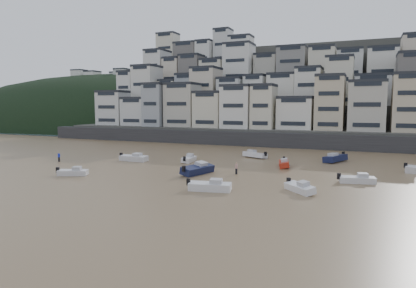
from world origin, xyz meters
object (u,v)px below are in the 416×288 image
at_px(boat_c, 198,168).
at_px(boat_d, 357,178).
at_px(boat_a, 210,185).
at_px(person_pink, 236,168).
at_px(boat_h, 255,154).
at_px(person_blue, 59,157).
at_px(boat_e, 284,162).
at_px(boat_k, 134,157).
at_px(boat_b, 300,187).
at_px(boat_j, 73,171).
at_px(boat_i, 335,157).
at_px(boat_f, 189,158).

height_order(boat_c, boat_d, boat_c).
height_order(boat_a, person_pink, person_pink).
height_order(boat_h, person_blue, person_blue).
bearing_deg(boat_c, boat_e, -27.17).
bearing_deg(boat_d, boat_e, 127.89).
xyz_separation_m(boat_c, boat_k, (-15.99, 6.92, -0.08)).
distance_m(boat_a, boat_e, 21.23).
height_order(boat_e, person_blue, person_blue).
distance_m(boat_d, boat_e, 14.60).
height_order(boat_e, boat_k, boat_k).
bearing_deg(boat_k, boat_b, -21.87).
bearing_deg(boat_c, boat_b, -94.92).
xyz_separation_m(boat_d, boat_k, (-37.87, 4.64, 0.13)).
height_order(boat_j, boat_k, boat_k).
distance_m(boat_a, boat_h, 29.42).
xyz_separation_m(boat_h, boat_k, (-19.05, -13.03, 0.03)).
distance_m(boat_d, boat_i, 18.80).
bearing_deg(person_blue, boat_h, 31.20).
height_order(boat_f, boat_j, boat_f).
bearing_deg(boat_j, person_blue, 120.18).
bearing_deg(boat_d, boat_j, -178.14).
bearing_deg(boat_c, boat_i, -25.39).
height_order(boat_e, boat_j, boat_e).
bearing_deg(person_pink, boat_f, 145.95).
bearing_deg(boat_b, boat_e, 152.67).
height_order(boat_c, boat_f, boat_c).
height_order(boat_c, person_blue, boat_c).
relative_size(boat_e, person_blue, 3.06).
bearing_deg(person_blue, boat_e, 14.94).
height_order(boat_b, person_blue, person_blue).
height_order(boat_h, boat_i, boat_i).
xyz_separation_m(boat_c, person_pink, (5.28, 2.22, -0.00)).
bearing_deg(boat_f, boat_c, -154.90).
bearing_deg(boat_i, boat_k, -45.68).
bearing_deg(boat_f, boat_j, 144.70).
height_order(person_blue, person_pink, same).
height_order(boat_i, person_pink, boat_i).
relative_size(boat_f, boat_k, 0.87).
bearing_deg(boat_e, boat_a, -25.01).
bearing_deg(boat_k, boat_c, -23.39).
relative_size(boat_b, boat_d, 0.99).
height_order(boat_a, boat_j, boat_a).
bearing_deg(boat_j, boat_f, 40.01).
relative_size(boat_c, boat_i, 0.98).
xyz_separation_m(boat_j, person_blue, (-11.89, 9.30, 0.24)).
height_order(boat_b, boat_e, boat_e).
bearing_deg(person_pink, boat_b, -37.47).
xyz_separation_m(boat_a, boat_b, (9.92, 3.48, -0.09)).
xyz_separation_m(boat_j, person_pink, (21.42, 10.39, 0.24)).
height_order(boat_d, boat_h, boat_h).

